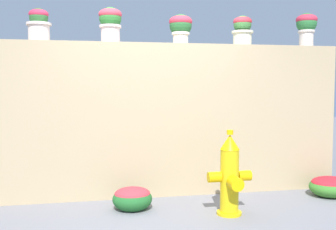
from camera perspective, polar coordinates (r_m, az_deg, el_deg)
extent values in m
plane|color=gray|center=(4.26, -0.53, -15.13)|extent=(24.00, 24.00, 0.00)
cube|color=tan|center=(5.16, -2.89, -0.68)|extent=(5.07, 0.41, 1.94)
cylinder|color=silver|center=(5.20, -17.96, 11.17)|extent=(0.25, 0.25, 0.23)
cylinder|color=silver|center=(5.21, -17.99, 12.26)|extent=(0.30, 0.30, 0.03)
sphere|color=#306630|center=(5.22, -18.01, 13.13)|extent=(0.22, 0.22, 0.22)
ellipsoid|color=#E32E4C|center=(5.23, -18.02, 13.55)|extent=(0.24, 0.24, 0.12)
cylinder|color=silver|center=(5.15, -8.23, 11.35)|extent=(0.23, 0.23, 0.22)
cylinder|color=silver|center=(5.17, -8.24, 12.41)|extent=(0.28, 0.28, 0.03)
sphere|color=#2E742E|center=(5.18, -8.26, 13.52)|extent=(0.28, 0.28, 0.28)
ellipsoid|color=#DA3947|center=(5.19, -8.26, 14.04)|extent=(0.29, 0.29, 0.15)
cylinder|color=silver|center=(5.28, 1.81, 10.86)|extent=(0.20, 0.20, 0.16)
cylinder|color=silver|center=(5.29, 1.81, 11.56)|extent=(0.23, 0.23, 0.03)
sphere|color=#29642F|center=(5.30, 1.81, 12.68)|extent=(0.29, 0.29, 0.29)
ellipsoid|color=#DA3143|center=(5.31, 1.81, 13.21)|extent=(0.30, 0.30, 0.16)
cylinder|color=beige|center=(5.52, 10.58, 10.70)|extent=(0.25, 0.25, 0.20)
cylinder|color=beige|center=(5.53, 10.59, 11.57)|extent=(0.29, 0.29, 0.03)
sphere|color=#41803B|center=(5.55, 10.60, 12.58)|extent=(0.24, 0.24, 0.24)
ellipsoid|color=#E53540|center=(5.55, 10.61, 13.00)|extent=(0.25, 0.25, 0.13)
cylinder|color=beige|center=(5.90, 19.15, 10.27)|extent=(0.19, 0.19, 0.23)
cylinder|color=beige|center=(5.91, 19.17, 11.22)|extent=(0.22, 0.22, 0.03)
sphere|color=#2E783A|center=(5.93, 19.20, 12.29)|extent=(0.27, 0.27, 0.27)
ellipsoid|color=#DC3248|center=(5.93, 19.21, 12.75)|extent=(0.29, 0.29, 0.15)
cylinder|color=yellow|center=(4.56, 8.72, -13.66)|extent=(0.27, 0.27, 0.03)
cylinder|color=yellow|center=(4.47, 8.77, -9.45)|extent=(0.20, 0.20, 0.72)
cone|color=#EEB808|center=(4.39, 8.84, -3.84)|extent=(0.21, 0.21, 0.16)
cylinder|color=#EEB808|center=(4.37, 8.86, -2.45)|extent=(0.07, 0.07, 0.05)
cylinder|color=#EEB808|center=(4.40, 6.65, -8.81)|extent=(0.14, 0.11, 0.11)
cylinder|color=#EEB808|center=(4.52, 10.86, -8.52)|extent=(0.14, 0.11, 0.11)
cylinder|color=#EEB808|center=(4.30, 9.61, -9.61)|extent=(0.14, 0.16, 0.14)
ellipsoid|color=#3C7E2B|center=(5.58, 22.25, -9.51)|extent=(0.55, 0.50, 0.26)
ellipsoid|color=red|center=(5.57, 22.27, -8.92)|extent=(0.50, 0.44, 0.14)
ellipsoid|color=#22642A|center=(4.66, -5.12, -11.89)|extent=(0.45, 0.41, 0.27)
ellipsoid|color=#D6343E|center=(4.64, -5.12, -11.16)|extent=(0.41, 0.36, 0.15)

